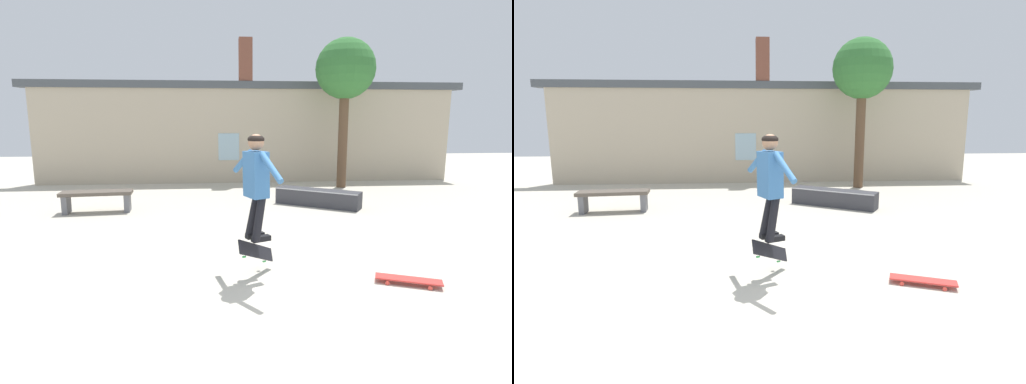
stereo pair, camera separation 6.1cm
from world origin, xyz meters
TOP-DOWN VIEW (x-y plane):
  - ground_plane at (0.00, 0.00)m, footprint 40.00×40.00m
  - building_backdrop at (-0.00, 9.48)m, footprint 14.86×0.52m
  - tree_right at (2.88, 8.04)m, footprint 1.83×1.83m
  - park_bench at (-3.85, 5.12)m, footprint 1.63×0.61m
  - skate_ledge at (1.45, 5.35)m, footprint 2.04×1.57m
  - skater at (-0.51, 0.86)m, footprint 0.58×1.19m
  - skateboard_flipping at (-0.50, 0.94)m, footprint 0.53×0.71m
  - skateboard_resting at (1.47, 0.46)m, footprint 0.85×0.51m

SIDE VIEW (x-z plane):
  - ground_plane at x=0.00m, z-range 0.00..0.00m
  - skateboard_resting at x=1.47m, z-range 0.03..0.11m
  - skate_ledge at x=1.45m, z-range 0.00..0.42m
  - skateboard_flipping at x=-0.50m, z-range 0.11..0.61m
  - park_bench at x=-3.85m, z-range 0.11..0.61m
  - skater at x=-0.51m, z-range 0.68..2.09m
  - building_backdrop at x=0.00m, z-range -0.62..4.16m
  - tree_right at x=2.88m, z-range 1.29..5.87m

